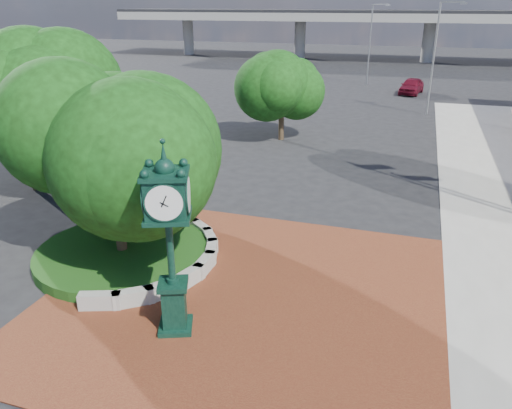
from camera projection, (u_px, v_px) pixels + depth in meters
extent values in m
plane|color=black|center=(255.00, 280.00, 16.58)|extent=(200.00, 200.00, 0.00)
cube|color=maroon|center=(245.00, 295.00, 15.69)|extent=(12.00, 12.00, 0.04)
cube|color=#9E9B93|center=(100.00, 301.00, 14.94)|extent=(1.29, 0.76, 0.54)
cube|color=#9E9B93|center=(133.00, 298.00, 15.11)|extent=(1.20, 1.04, 0.54)
cube|color=#9E9B93|center=(164.00, 290.00, 15.54)|extent=(1.00, 1.22, 0.54)
cube|color=#9E9B93|center=(189.00, 278.00, 16.19)|extent=(0.71, 1.30, 0.54)
cube|color=#9E9B93|center=(205.00, 265.00, 16.99)|extent=(0.35, 1.25, 0.54)
cube|color=#9E9B93|center=(211.00, 252.00, 17.88)|extent=(0.71, 1.30, 0.54)
cube|color=#9E9B93|center=(210.00, 240.00, 18.77)|extent=(1.00, 1.22, 0.54)
cube|color=#9E9B93|center=(201.00, 230.00, 19.59)|extent=(1.20, 1.04, 0.54)
cube|color=#9E9B93|center=(186.00, 223.00, 20.24)|extent=(1.29, 0.76, 0.54)
cylinder|color=#1C4513|center=(123.00, 253.00, 17.93)|extent=(6.10, 6.10, 0.40)
cube|color=#9E9B93|center=(397.00, 17.00, 75.85)|extent=(90.00, 12.00, 1.20)
cube|color=black|center=(397.00, 11.00, 75.55)|extent=(90.00, 12.00, 0.40)
cylinder|color=#9E9B93|center=(188.00, 37.00, 87.12)|extent=(1.80, 1.80, 6.00)
cylinder|color=#9E9B93|center=(300.00, 39.00, 81.43)|extent=(1.80, 1.80, 6.00)
cylinder|color=#9E9B93|center=(428.00, 42.00, 75.74)|extent=(1.80, 1.80, 6.00)
cylinder|color=#38281C|center=(120.00, 231.00, 17.59)|extent=(0.36, 0.36, 2.17)
sphere|color=#14360E|center=(112.00, 159.00, 16.60)|extent=(5.20, 5.20, 5.20)
cylinder|color=#38281C|center=(33.00, 165.00, 24.23)|extent=(0.36, 0.36, 2.45)
sphere|color=#14360E|center=(22.00, 106.00, 23.13)|extent=(5.60, 5.60, 5.60)
cylinder|color=#38281C|center=(281.00, 125.00, 33.23)|extent=(0.36, 0.36, 1.92)
sphere|color=#14360E|center=(282.00, 91.00, 32.37)|extent=(4.40, 4.40, 4.40)
cube|color=black|center=(176.00, 326.00, 14.08)|extent=(1.19, 1.19, 0.18)
cube|color=black|center=(174.00, 305.00, 13.81)|extent=(0.82, 0.82, 1.26)
cube|color=black|center=(173.00, 284.00, 13.56)|extent=(1.04, 1.04, 0.14)
cylinder|color=black|center=(170.00, 250.00, 13.17)|extent=(0.19, 0.19, 1.95)
cube|color=black|center=(166.00, 195.00, 12.58)|extent=(1.34, 1.34, 1.03)
cylinder|color=white|center=(164.00, 203.00, 12.08)|extent=(0.88, 0.40, 0.92)
cylinder|color=white|center=(168.00, 188.00, 13.08)|extent=(0.88, 0.40, 0.92)
cylinder|color=white|center=(145.00, 196.00, 12.55)|extent=(0.40, 0.88, 0.92)
cylinder|color=white|center=(188.00, 195.00, 12.61)|extent=(0.40, 0.88, 0.92)
sphere|color=black|center=(164.00, 168.00, 12.31)|extent=(0.50, 0.50, 0.50)
cone|color=black|center=(163.00, 154.00, 12.17)|extent=(0.21, 0.21, 0.57)
imported|color=maroon|center=(412.00, 86.00, 50.02)|extent=(2.62, 4.86, 1.57)
cylinder|color=slate|center=(433.00, 61.00, 39.43)|extent=(0.15, 0.15, 8.60)
cube|color=slate|center=(453.00, 2.00, 37.49)|extent=(1.73, 0.30, 0.11)
cube|color=slate|center=(464.00, 3.00, 37.25)|extent=(0.50, 0.28, 0.14)
cylinder|color=slate|center=(370.00, 46.00, 54.30)|extent=(0.15, 0.15, 8.38)
cube|color=slate|center=(381.00, 4.00, 52.66)|extent=(1.66, 0.52, 0.11)
cube|color=slate|center=(388.00, 5.00, 52.64)|extent=(0.51, 0.33, 0.14)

